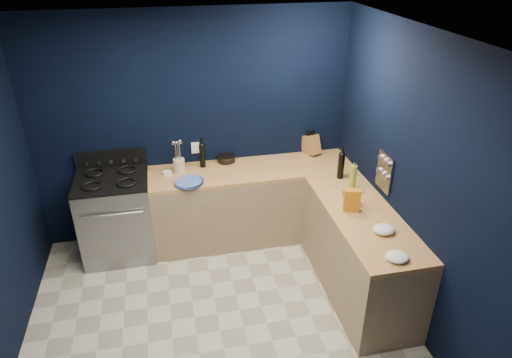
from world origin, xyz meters
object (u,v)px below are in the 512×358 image
object	(u,v)px
utensil_crock	(179,165)
crouton_bag	(352,200)
knife_block	(311,144)
plate_stack	(189,182)
gas_range	(117,218)

from	to	relation	value
utensil_crock	crouton_bag	world-z (taller)	crouton_bag
knife_block	crouton_bag	bearing A→B (deg)	-113.49
plate_stack	crouton_bag	distance (m)	1.70
utensil_crock	knife_block	size ratio (longest dim) A/B	0.68
gas_range	utensil_crock	world-z (taller)	utensil_crock
knife_block	crouton_bag	xyz separation A→B (m)	(-0.03, -1.32, -0.00)
crouton_bag	utensil_crock	bearing A→B (deg)	162.18
utensil_crock	crouton_bag	size ratio (longest dim) A/B	0.69
knife_block	crouton_bag	distance (m)	1.32
utensil_crock	crouton_bag	xyz separation A→B (m)	(1.54, -1.16, 0.03)
crouton_bag	knife_block	bearing A→B (deg)	107.86
utensil_crock	knife_block	xyz separation A→B (m)	(1.57, 0.16, 0.04)
gas_range	crouton_bag	bearing A→B (deg)	-24.82
plate_stack	knife_block	xyz separation A→B (m)	(1.49, 0.47, 0.10)
utensil_crock	crouton_bag	distance (m)	1.93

